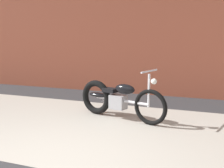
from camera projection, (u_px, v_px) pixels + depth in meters
sidewalk_slab at (100, 127)px, 4.98m from camera, size 36.00×3.50×0.01m
brick_building_wall at (148, 1)px, 7.73m from camera, size 36.00×0.50×5.30m
motorcycle_black at (115, 99)px, 5.53m from camera, size 1.96×0.78×1.03m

